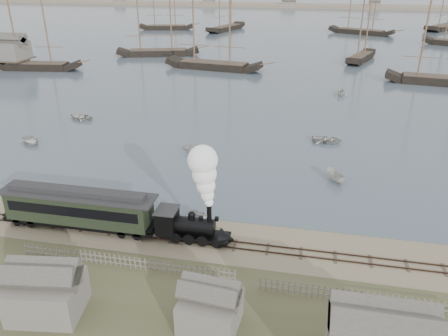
# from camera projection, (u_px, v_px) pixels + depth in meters

# --- Properties ---
(ground) EXTENTS (600.00, 600.00, 0.00)m
(ground) POSITION_uv_depth(u_px,v_px,m) (218.00, 231.00, 42.17)
(ground) COLOR gray
(ground) RESTS_ON ground
(harbor_water) EXTENTS (600.00, 336.00, 0.06)m
(harbor_water) POSITION_uv_depth(u_px,v_px,m) (299.00, 23.00, 193.13)
(harbor_water) COLOR #4A5E6B
(harbor_water) RESTS_ON ground
(rail_track) EXTENTS (120.00, 1.80, 0.16)m
(rail_track) POSITION_uv_depth(u_px,v_px,m) (214.00, 243.00, 40.38)
(rail_track) COLOR #37271E
(rail_track) RESTS_ON ground
(picket_fence_west) EXTENTS (19.00, 0.10, 1.20)m
(picket_fence_west) POSITION_uv_depth(u_px,v_px,m) (126.00, 268.00, 37.13)
(picket_fence_west) COLOR slate
(picket_fence_west) RESTS_ON ground
(picket_fence_east) EXTENTS (15.00, 0.10, 1.20)m
(picket_fence_east) POSITION_uv_depth(u_px,v_px,m) (357.00, 303.00, 33.26)
(picket_fence_east) COLOR slate
(picket_fence_east) RESTS_ON ground
(shed_left) EXTENTS (5.00, 4.00, 4.10)m
(shed_left) POSITION_uv_depth(u_px,v_px,m) (50.00, 311.00, 32.43)
(shed_left) COLOR slate
(shed_left) RESTS_ON ground
(shed_mid) EXTENTS (4.00, 3.50, 3.60)m
(shed_mid) POSITION_uv_depth(u_px,v_px,m) (210.00, 326.00, 31.15)
(shed_mid) COLOR slate
(shed_mid) RESTS_ON ground
(far_spit) EXTENTS (500.00, 20.00, 1.80)m
(far_spit) POSITION_uv_depth(u_px,v_px,m) (305.00, 7.00, 264.19)
(far_spit) COLOR gray
(far_spit) RESTS_ON ground
(locomotive) EXTENTS (7.32, 2.73, 9.13)m
(locomotive) POSITION_uv_depth(u_px,v_px,m) (201.00, 202.00, 38.81)
(locomotive) COLOR black
(locomotive) RESTS_ON ground
(passenger_coach) EXTENTS (15.30, 2.95, 3.71)m
(passenger_coach) POSITION_uv_depth(u_px,v_px,m) (79.00, 207.00, 41.79)
(passenger_coach) COLOR black
(passenger_coach) RESTS_ON ground
(beached_dinghy) EXTENTS (4.22, 4.37, 0.74)m
(beached_dinghy) POSITION_uv_depth(u_px,v_px,m) (202.00, 219.00, 43.46)
(beached_dinghy) COLOR beige
(beached_dinghy) RESTS_ON ground
(rowboat_0) EXTENTS (4.60, 4.78, 0.81)m
(rowboat_0) POSITION_uv_depth(u_px,v_px,m) (31.00, 141.00, 62.61)
(rowboat_0) COLOR beige
(rowboat_0) RESTS_ON harbor_water
(rowboat_1) EXTENTS (3.34, 3.41, 1.36)m
(rowboat_1) POSITION_uv_depth(u_px,v_px,m) (192.00, 147.00, 59.73)
(rowboat_1) COLOR beige
(rowboat_1) RESTS_ON harbor_water
(rowboat_2) EXTENTS (3.40, 2.65, 1.25)m
(rowboat_2) POSITION_uv_depth(u_px,v_px,m) (335.00, 177.00, 51.50)
(rowboat_2) COLOR beige
(rowboat_2) RESTS_ON harbor_water
(rowboat_3) EXTENTS (3.32, 4.46, 0.88)m
(rowboat_3) POSITION_uv_depth(u_px,v_px,m) (327.00, 139.00, 62.97)
(rowboat_3) COLOR beige
(rowboat_3) RESTS_ON harbor_water
(rowboat_6) EXTENTS (3.88, 4.78, 0.87)m
(rowboat_6) POSITION_uv_depth(u_px,v_px,m) (80.00, 116.00, 72.54)
(rowboat_6) COLOR beige
(rowboat_6) RESTS_ON harbor_water
(rowboat_7) EXTENTS (3.79, 3.48, 1.69)m
(rowboat_7) POSITION_uv_depth(u_px,v_px,m) (341.00, 91.00, 85.51)
(rowboat_7) COLOR beige
(rowboat_7) RESTS_ON harbor_water
(schooner_0) EXTENTS (21.34, 7.47, 20.00)m
(schooner_0) POSITION_uv_depth(u_px,v_px,m) (31.00, 27.00, 102.63)
(schooner_0) COLOR black
(schooner_0) RESTS_ON harbor_water
(schooner_1) EXTENTS (23.36, 11.60, 20.00)m
(schooner_1) POSITION_uv_depth(u_px,v_px,m) (156.00, 18.00, 119.17)
(schooner_1) COLOR black
(schooner_1) RESTS_ON harbor_water
(schooner_2) EXTENTS (24.57, 8.91, 20.00)m
(schooner_2) POSITION_uv_depth(u_px,v_px,m) (213.00, 27.00, 103.40)
(schooner_2) COLOR black
(schooner_2) RESTS_ON harbor_water
(schooner_3) EXTENTS (9.60, 17.34, 20.00)m
(schooner_3) POSITION_uv_depth(u_px,v_px,m) (366.00, 22.00, 112.27)
(schooner_3) COLOR black
(schooner_3) RESTS_ON harbor_water
(schooner_6) EXTENTS (21.56, 8.99, 20.00)m
(schooner_6) POSITION_uv_depth(u_px,v_px,m) (165.00, 3.00, 168.35)
(schooner_6) COLOR black
(schooner_6) RESTS_ON harbor_water
(schooner_7) EXTENTS (12.58, 23.42, 20.00)m
(schooner_7) POSITION_uv_depth(u_px,v_px,m) (226.00, 3.00, 166.39)
(schooner_7) COLOR black
(schooner_7) RESTS_ON harbor_water
(schooner_8) EXTENTS (23.92, 14.15, 20.00)m
(schooner_8) POSITION_uv_depth(u_px,v_px,m) (364.00, 5.00, 157.46)
(schooner_8) COLOR black
(schooner_8) RESTS_ON harbor_water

